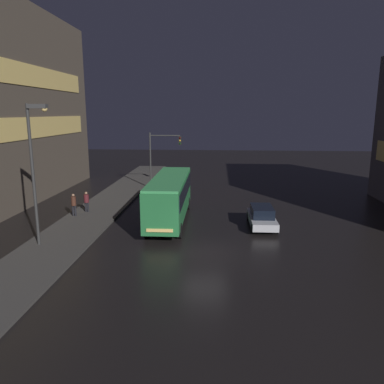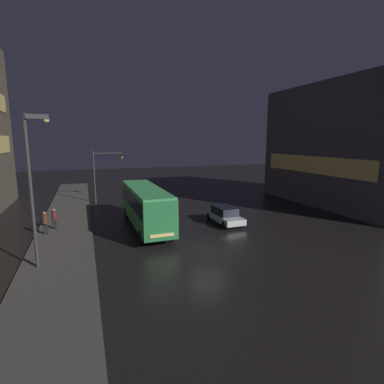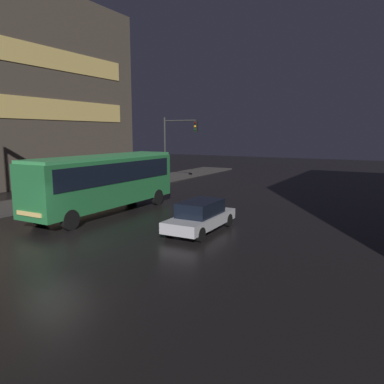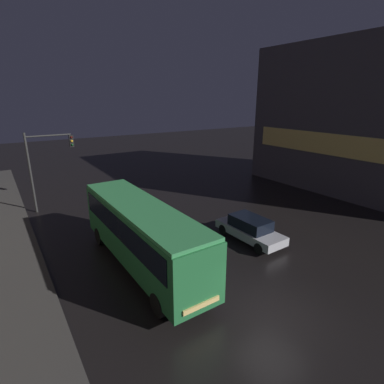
{
  "view_description": "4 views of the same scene",
  "coord_description": "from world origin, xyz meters",
  "px_view_note": "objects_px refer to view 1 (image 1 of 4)",
  "views": [
    {
      "loc": [
        0.71,
        -20.35,
        7.93
      ],
      "look_at": [
        -1.28,
        7.58,
        1.96
      ],
      "focal_mm": 35.0,
      "sensor_mm": 36.0,
      "label": 1
    },
    {
      "loc": [
        -7.28,
        -17.23,
        7.08
      ],
      "look_at": [
        1.6,
        7.42,
        2.53
      ],
      "focal_mm": 28.0,
      "sensor_mm": 36.0,
      "label": 2
    },
    {
      "loc": [
        11.89,
        -9.81,
        4.61
      ],
      "look_at": [
        2.29,
        7.21,
        1.51
      ],
      "focal_mm": 35.0,
      "sensor_mm": 36.0,
      "label": 3
    },
    {
      "loc": [
        -8.2,
        -6.47,
        8.27
      ],
      "look_at": [
        1.83,
        8.65,
        2.53
      ],
      "focal_mm": 28.0,
      "sensor_mm": 36.0,
      "label": 4
    }
  ],
  "objects_px": {
    "pedestrian_near": "(74,203)",
    "pedestrian_mid": "(86,200)",
    "car_taxi": "(262,216)",
    "bus_near": "(170,194)",
    "traffic_light_main": "(161,151)",
    "street_lamp_sidewalk": "(35,155)"
  },
  "relations": [
    {
      "from": "bus_near",
      "to": "street_lamp_sidewalk",
      "type": "bearing_deg",
      "value": 39.5
    },
    {
      "from": "bus_near",
      "to": "pedestrian_mid",
      "type": "height_order",
      "value": "bus_near"
    },
    {
      "from": "bus_near",
      "to": "street_lamp_sidewalk",
      "type": "relative_size",
      "value": 1.24
    },
    {
      "from": "bus_near",
      "to": "pedestrian_mid",
      "type": "relative_size",
      "value": 6.29
    },
    {
      "from": "pedestrian_near",
      "to": "pedestrian_mid",
      "type": "xyz_separation_m",
      "value": [
        0.53,
        1.29,
        -0.05
      ]
    },
    {
      "from": "street_lamp_sidewalk",
      "to": "car_taxi",
      "type": "bearing_deg",
      "value": 20.15
    },
    {
      "from": "bus_near",
      "to": "pedestrian_near",
      "type": "distance_m",
      "value": 7.51
    },
    {
      "from": "bus_near",
      "to": "traffic_light_main",
      "type": "distance_m",
      "value": 11.85
    },
    {
      "from": "car_taxi",
      "to": "pedestrian_near",
      "type": "bearing_deg",
      "value": -6.23
    },
    {
      "from": "pedestrian_near",
      "to": "street_lamp_sidewalk",
      "type": "height_order",
      "value": "street_lamp_sidewalk"
    },
    {
      "from": "pedestrian_near",
      "to": "street_lamp_sidewalk",
      "type": "bearing_deg",
      "value": 121.09
    },
    {
      "from": "traffic_light_main",
      "to": "car_taxi",
      "type": "bearing_deg",
      "value": -53.93
    },
    {
      "from": "pedestrian_mid",
      "to": "street_lamp_sidewalk",
      "type": "distance_m",
      "value": 8.77
    },
    {
      "from": "bus_near",
      "to": "traffic_light_main",
      "type": "bearing_deg",
      "value": -78.96
    },
    {
      "from": "pedestrian_near",
      "to": "traffic_light_main",
      "type": "bearing_deg",
      "value": -88.19
    },
    {
      "from": "car_taxi",
      "to": "street_lamp_sidewalk",
      "type": "relative_size",
      "value": 0.54
    },
    {
      "from": "bus_near",
      "to": "car_taxi",
      "type": "bearing_deg",
      "value": 172.36
    },
    {
      "from": "car_taxi",
      "to": "pedestrian_near",
      "type": "xyz_separation_m",
      "value": [
        -14.07,
        1.29,
        0.42
      ]
    },
    {
      "from": "pedestrian_near",
      "to": "pedestrian_mid",
      "type": "relative_size",
      "value": 1.07
    },
    {
      "from": "pedestrian_mid",
      "to": "traffic_light_main",
      "type": "distance_m",
      "value": 11.13
    },
    {
      "from": "car_taxi",
      "to": "traffic_light_main",
      "type": "height_order",
      "value": "traffic_light_main"
    },
    {
      "from": "car_taxi",
      "to": "pedestrian_mid",
      "type": "relative_size",
      "value": 2.74
    }
  ]
}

